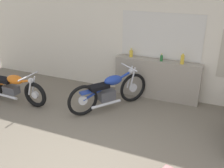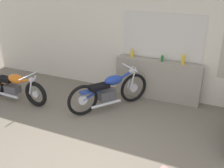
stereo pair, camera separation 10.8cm
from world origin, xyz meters
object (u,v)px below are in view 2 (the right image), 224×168
(bottle_left_center, at_px, (162,58))
(motorcycle_blue, at_px, (109,91))
(motorcycle_orange, at_px, (14,86))
(bottle_leftmost, at_px, (132,53))
(bottle_center, at_px, (183,59))

(bottle_left_center, bearing_deg, motorcycle_blue, -134.68)
(bottle_left_center, bearing_deg, motorcycle_orange, -154.20)
(bottle_leftmost, bearing_deg, bottle_left_center, -3.00)
(bottle_left_center, distance_m, motorcycle_blue, 1.48)
(bottle_center, distance_m, motorcycle_orange, 4.10)
(motorcycle_blue, bearing_deg, bottle_leftmost, 80.70)
(bottle_left_center, height_order, bottle_center, bottle_center)
(bottle_center, bearing_deg, motorcycle_orange, -157.46)
(bottle_left_center, bearing_deg, bottle_leftmost, 177.00)
(bottle_left_center, xyz_separation_m, motorcycle_blue, (-0.94, -0.95, -0.63))
(motorcycle_blue, distance_m, motorcycle_orange, 2.37)
(bottle_leftmost, relative_size, motorcycle_blue, 0.13)
(bottle_center, height_order, motorcycle_blue, bottle_center)
(bottle_leftmost, distance_m, motorcycle_blue, 1.19)
(bottle_leftmost, distance_m, motorcycle_orange, 3.02)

